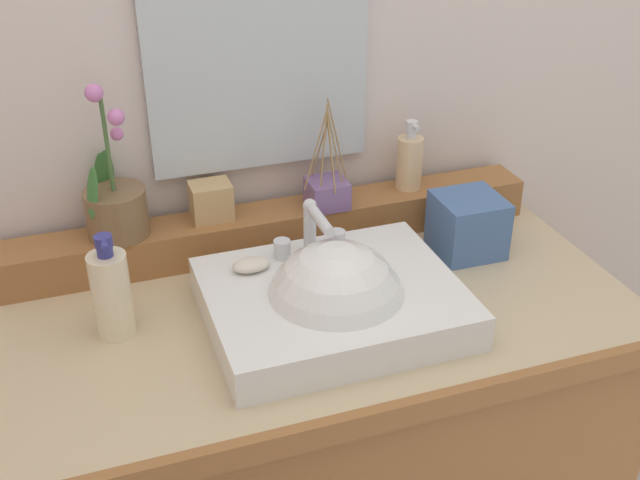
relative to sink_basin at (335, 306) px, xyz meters
The scene contains 11 objects.
vanity_cabinet 0.45m from the sink_basin, 108.13° to the left, with size 1.19×0.62×0.83m.
back_ledge 0.30m from the sink_basin, 93.72° to the left, with size 1.12×0.10×0.08m, color #976033.
sink_basin is the anchor object (origin of this frame).
soap_bar 0.17m from the sink_basin, 138.23° to the left, with size 0.07×0.04×0.02m, color beige.
potted_plant 0.47m from the sink_basin, 137.77° to the left, with size 0.12×0.13×0.30m.
soap_dispenser 0.44m from the sink_basin, 47.53° to the left, with size 0.06×0.06×0.15m.
reed_diffuser 0.31m from the sink_basin, 73.03° to the left, with size 0.10×0.09×0.23m.
trinket_box 0.36m from the sink_basin, 115.95° to the left, with size 0.08×0.06×0.08m, color tan.
lotion_bottle 0.39m from the sink_basin, 165.69° to the left, with size 0.07×0.07×0.20m.
tissue_box 0.38m from the sink_basin, 23.31° to the left, with size 0.13×0.13×0.12m, color #45669C.
mirror 0.51m from the sink_basin, 94.46° to the left, with size 0.45×0.02×0.46m, color silver.
Camera 1 is at (-0.39, -1.15, 1.65)m, focal length 43.96 mm.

